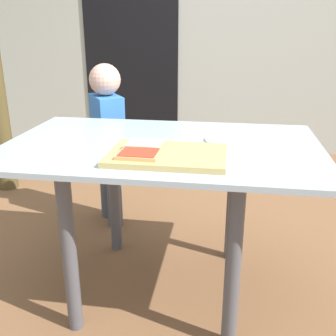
% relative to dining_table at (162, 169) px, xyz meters
% --- Properties ---
extents(ground_plane, '(16.00, 16.00, 0.00)m').
position_rel_dining_table_xyz_m(ground_plane, '(0.00, 0.00, -0.59)').
color(ground_plane, brown).
extents(house_wall_back, '(8.00, 0.20, 2.50)m').
position_rel_dining_table_xyz_m(house_wall_back, '(0.00, 2.36, 0.66)').
color(house_wall_back, '#ADB2A8').
rests_on(house_wall_back, ground).
extents(house_door, '(0.90, 0.02, 2.00)m').
position_rel_dining_table_xyz_m(house_door, '(-0.68, 2.25, 0.41)').
color(house_door, black).
rests_on(house_door, ground).
extents(dining_table, '(1.30, 0.82, 0.71)m').
position_rel_dining_table_xyz_m(dining_table, '(0.00, 0.00, 0.00)').
color(dining_table, '#9CB0BA').
rests_on(dining_table, ground).
extents(cutting_board, '(0.43, 0.30, 0.02)m').
position_rel_dining_table_xyz_m(cutting_board, '(0.05, -0.18, 0.12)').
color(cutting_board, tan).
rests_on(cutting_board, dining_table).
extents(pizza_slice_far_left, '(0.15, 0.13, 0.02)m').
position_rel_dining_table_xyz_m(pizza_slice_far_left, '(-0.05, -0.12, 0.14)').
color(pizza_slice_far_left, tan).
rests_on(pizza_slice_far_left, cutting_board).
extents(pizza_slice_near_left, '(0.15, 0.13, 0.02)m').
position_rel_dining_table_xyz_m(pizza_slice_near_left, '(-0.04, -0.24, 0.14)').
color(pizza_slice_near_left, tan).
rests_on(pizza_slice_near_left, cutting_board).
extents(plate_white_right, '(0.22, 0.22, 0.01)m').
position_rel_dining_table_xyz_m(plate_white_right, '(0.28, 0.08, 0.12)').
color(plate_white_right, white).
rests_on(plate_white_right, dining_table).
extents(child_left, '(0.25, 0.28, 0.97)m').
position_rel_dining_table_xyz_m(child_left, '(-0.43, 0.63, -0.04)').
color(child_left, '#4A4D52').
rests_on(child_left, ground).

